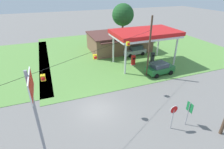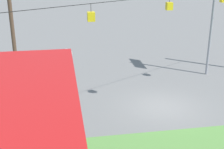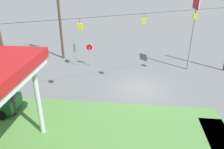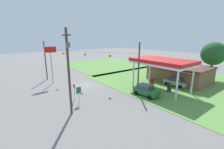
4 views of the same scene
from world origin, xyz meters
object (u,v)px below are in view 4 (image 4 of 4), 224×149
gas_station_canopy (162,62)px  car_at_pumps_rear (176,81)px  fuel_pump_near (152,83)px  tree_behind_station (213,54)px  stop_sign_overhead (51,56)px  route_sign (79,92)px  stop_sign_roadside (74,88)px  gas_station_store (179,73)px  car_at_pumps_front (146,90)px  utility_pole_main (69,68)px  fuel_pump_far (169,88)px

gas_station_canopy → car_at_pumps_rear: gas_station_canopy is taller
fuel_pump_near → tree_behind_station: (4.42, 14.27, 4.84)m
car_at_pumps_rear → stop_sign_overhead: bearing=44.2°
tree_behind_station → route_sign: bearing=-102.1°
stop_sign_roadside → stop_sign_overhead: 11.02m
gas_station_store → car_at_pumps_front: bearing=-83.7°
gas_station_canopy → utility_pole_main: size_ratio=1.00×
fuel_pump_far → tree_behind_station: (0.85, 14.27, 4.84)m
gas_station_store → fuel_pump_near: bearing=-95.9°
utility_pole_main → car_at_pumps_front: bearing=82.1°
fuel_pump_near → tree_behind_station: 15.70m
tree_behind_station → fuel_pump_far: bearing=-93.4°
route_sign → tree_behind_station: size_ratio=0.30×
fuel_pump_near → fuel_pump_far: (3.57, 0.00, 0.00)m
utility_pole_main → tree_behind_station: 30.32m
car_at_pumps_front → route_sign: route_sign is taller
gas_station_store → fuel_pump_near: size_ratio=6.82×
fuel_pump_near → car_at_pumps_front: size_ratio=0.40×
car_at_pumps_rear → utility_pole_main: utility_pole_main is taller
fuel_pump_near → car_at_pumps_front: bearing=-63.0°
stop_sign_overhead → route_sign: (12.02, -0.04, -3.77)m
fuel_pump_far → utility_pole_main: (-3.07, -15.80, 4.78)m
gas_station_canopy → tree_behind_station: bearing=79.5°
gas_station_canopy → fuel_pump_near: 4.49m
stop_sign_overhead → route_sign: size_ratio=3.17×
gas_station_canopy → fuel_pump_near: size_ratio=5.96×
fuel_pump_near → fuel_pump_far: same height
stop_sign_roadside → stop_sign_overhead: stop_sign_overhead is taller
car_at_pumps_front → stop_sign_overhead: stop_sign_overhead is taller
utility_pole_main → stop_sign_roadside: bearing=151.1°
tree_behind_station → stop_sign_roadside: bearing=-105.3°
stop_sign_overhead → car_at_pumps_rear: bearing=48.3°
tree_behind_station → gas_station_store: bearing=-119.1°
gas_station_canopy → car_at_pumps_rear: size_ratio=2.30×
utility_pole_main → gas_station_canopy: bearing=85.4°
gas_station_store → gas_station_canopy: bearing=-82.7°
fuel_pump_near → car_at_pumps_front: 4.66m
utility_pole_main → tree_behind_station: (3.92, 30.07, 0.06)m
gas_station_canopy → fuel_pump_far: (1.78, -0.00, -4.12)m
car_at_pumps_front → tree_behind_station: (2.30, 18.42, 4.72)m
fuel_pump_far → route_sign: 14.79m
car_at_pumps_front → route_sign: 10.39m
fuel_pump_near → tree_behind_station: tree_behind_station is taller
car_at_pumps_rear → tree_behind_station: bearing=-105.5°
gas_station_store → fuel_pump_far: (2.77, -7.75, -0.91)m
fuel_pump_near → stop_sign_roadside: stop_sign_roadside is taller
fuel_pump_near → route_sign: (-1.59, -13.83, 0.91)m
fuel_pump_near → fuel_pump_far: bearing=0.0°
fuel_pump_far → car_at_pumps_rear: 4.33m
gas_station_canopy → car_at_pumps_front: size_ratio=2.40×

